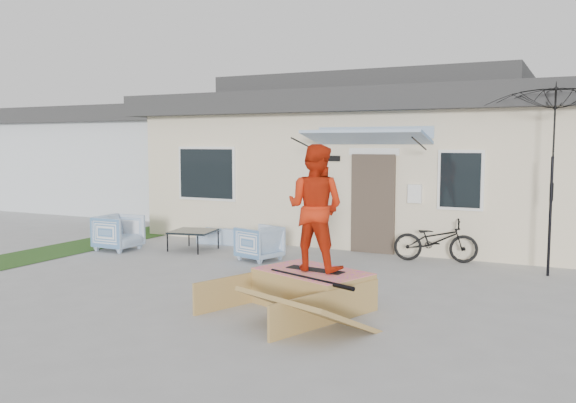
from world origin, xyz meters
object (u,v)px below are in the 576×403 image
at_px(coffee_table, 193,240).
at_px(armchair_right, 259,241).
at_px(bicycle, 436,236).
at_px(skater, 315,205).
at_px(patio_umbrella, 552,177).
at_px(skate_ramp, 312,289).
at_px(skateboard, 315,269).
at_px(armchair_left, 119,231).
at_px(loveseat, 226,233).

bearing_deg(coffee_table, armchair_right, -10.56).
relative_size(coffee_table, bicycle, 0.54).
bearing_deg(skater, armchair_right, -45.26).
distance_m(patio_umbrella, skate_ramp, 4.91).
distance_m(armchair_right, coffee_table, 1.88).
relative_size(bicycle, skateboard, 1.86).
height_order(armchair_right, skater, skater).
distance_m(armchair_left, bicycle, 6.74).
height_order(coffee_table, patio_umbrella, patio_umbrella).
relative_size(skateboard, skater, 0.49).
distance_m(patio_umbrella, skateboard, 4.78).
distance_m(armchair_left, patio_umbrella, 8.78).
bearing_deg(skate_ramp, bicycle, 98.41).
height_order(armchair_right, skate_ramp, armchair_right).
bearing_deg(skate_ramp, patio_umbrella, 71.58).
relative_size(armchair_right, skater, 0.42).
bearing_deg(skater, armchair_left, -19.02).
xyz_separation_m(coffee_table, skate_ramp, (4.18, -3.02, 0.04)).
xyz_separation_m(bicycle, skater, (-0.84, -4.01, 0.94)).
relative_size(loveseat, bicycle, 0.80).
distance_m(loveseat, skateboard, 5.69).
relative_size(loveseat, armchair_left, 1.53).
bearing_deg(skater, coffee_table, -32.48).
xyz_separation_m(armchair_left, skateboard, (5.67, -2.27, 0.11)).
bearing_deg(skater, bicycle, -98.97).
height_order(loveseat, skate_ramp, same).
bearing_deg(loveseat, bicycle, 172.43).
height_order(armchair_right, skateboard, armchair_right).
relative_size(loveseat, armchair_right, 1.71).
relative_size(loveseat, skateboard, 1.49).
bearing_deg(bicycle, skate_ramp, 155.54).
bearing_deg(armchair_right, skater, 58.69).
bearing_deg(armchair_right, patio_umbrella, 117.17).
xyz_separation_m(bicycle, skateboard, (-0.84, -4.01, 0.02)).
height_order(coffee_table, skate_ramp, skate_ramp).
xyz_separation_m(loveseat, armchair_right, (1.65, -1.40, 0.13)).
xyz_separation_m(armchair_left, bicycle, (6.51, 1.74, 0.09)).
bearing_deg(armchair_left, bicycle, -74.89).
relative_size(armchair_right, patio_umbrella, 0.30).
relative_size(armchair_left, skate_ramp, 0.42).
xyz_separation_m(coffee_table, bicycle, (5.04, 1.04, 0.30)).
xyz_separation_m(coffee_table, patio_umbrella, (7.10, 0.63, 1.53)).
bearing_deg(armchair_left, coffee_table, -64.50).
height_order(coffee_table, skateboard, skateboard).
relative_size(armchair_right, skate_ramp, 0.37).
xyz_separation_m(bicycle, skate_ramp, (-0.85, -4.06, -0.26)).
bearing_deg(bicycle, patio_umbrella, -113.98).
bearing_deg(armchair_left, loveseat, -43.25).
relative_size(patio_umbrella, skateboard, 2.88).
bearing_deg(skateboard, skater, 0.00).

